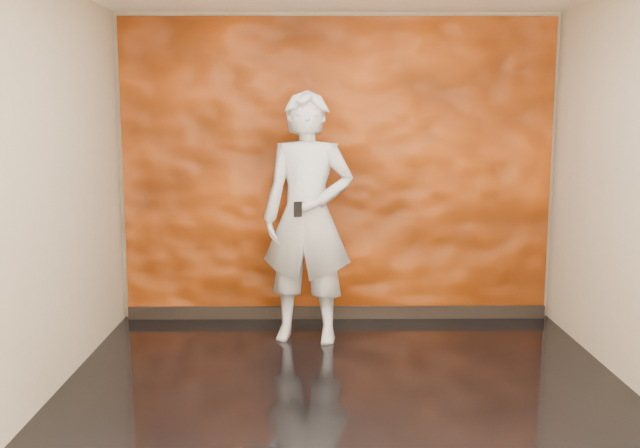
{
  "coord_description": "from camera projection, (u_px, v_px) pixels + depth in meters",
  "views": [
    {
      "loc": [
        -0.22,
        -4.55,
        1.89
      ],
      "look_at": [
        -0.17,
        0.86,
        1.06
      ],
      "focal_mm": 40.0,
      "sensor_mm": 36.0,
      "label": 1
    }
  ],
  "objects": [
    {
      "name": "baseboard",
      "position": [
        337.0,
        312.0,
        6.67
      ],
      "size": [
        3.9,
        0.04,
        0.12
      ],
      "primitive_type": "cube",
      "color": "black",
      "rests_on": "ground"
    },
    {
      "name": "phone",
      "position": [
        298.0,
        209.0,
        5.62
      ],
      "size": [
        0.07,
        0.03,
        0.12
      ],
      "primitive_type": "cube",
      "rotation": [
        0.0,
        0.0,
        0.26
      ],
      "color": "black",
      "rests_on": "man"
    },
    {
      "name": "room",
      "position": [
        348.0,
        192.0,
        4.57
      ],
      "size": [
        4.02,
        4.02,
        2.81
      ],
      "color": "black",
      "rests_on": "ground"
    },
    {
      "name": "feature_wall",
      "position": [
        337.0,
        171.0,
        6.51
      ],
      "size": [
        3.9,
        0.06,
        2.75
      ],
      "primitive_type": "cube",
      "color": "#CA4B0D",
      "rests_on": "ground"
    },
    {
      "name": "man",
      "position": [
        308.0,
        218.0,
        5.92
      ],
      "size": [
        0.84,
        0.63,
        2.09
      ],
      "primitive_type": "imported",
      "rotation": [
        0.0,
        0.0,
        -0.19
      ],
      "color": "#A1A5B0",
      "rests_on": "ground"
    }
  ]
}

